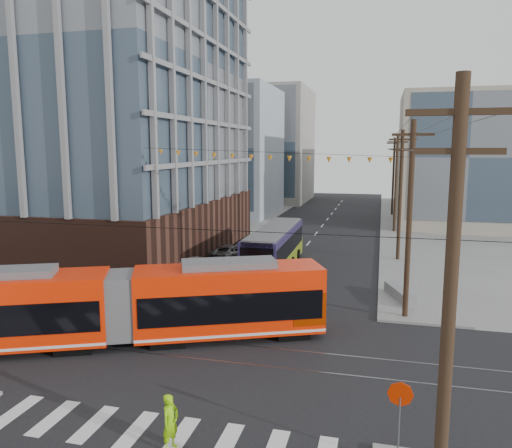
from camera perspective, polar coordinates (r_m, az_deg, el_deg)
The scene contains 16 objects.
ground at distance 20.80m, azimuth -7.46°, elevation -18.50°, with size 160.00×160.00×0.00m, color slate.
office_building at distance 49.76m, azimuth -22.17°, elevation 13.58°, with size 30.00×25.00×28.60m, color #381E16.
bg_bldg_nw_near at distance 73.20m, azimuth -4.99°, elevation 8.22°, with size 18.00×16.00×18.00m, color #8C99A5.
bg_bldg_ne_near at distance 65.80m, azimuth 22.22°, elevation 6.71°, with size 14.00×14.00×16.00m, color gray.
bg_bldg_nw_far at distance 91.60m, azimuth 0.95°, elevation 8.95°, with size 16.00×18.00×20.00m, color gray.
bg_bldg_ne_far at distance 85.91m, azimuth 21.69°, elevation 6.37°, with size 16.00×16.00×14.00m, color #8C99A5.
utility_pole_near at distance 11.94m, azimuth 21.08°, elevation -11.32°, with size 0.30×0.30×11.00m, color black.
utility_pole_far at distance 73.28m, azimuth 15.42°, elevation 5.21°, with size 0.30×0.30×11.00m, color black.
streetcar at distance 25.31m, azimuth -15.13°, elevation -9.04°, with size 19.81×2.79×3.82m, color #F12404, non-canonical shape.
city_bus at distance 39.06m, azimuth 2.14°, elevation -2.80°, with size 2.65×12.21×3.46m, color #251D42, non-canonical shape.
parked_car_silver at distance 32.23m, azimuth -8.86°, elevation -7.27°, with size 1.46×4.20×1.38m, color #ACACAC.
parked_car_white at distance 37.56m, azimuth -6.57°, elevation -4.86°, with size 2.08×5.12×1.49m, color silver.
parked_car_grey at distance 42.90m, azimuth -2.80°, elevation -3.21°, with size 2.24×4.86×1.35m, color #515151.
pedestrian at distance 17.12m, azimuth -9.75°, elevation -21.43°, with size 0.67×0.44×1.84m, color #8EDF0B.
stop_sign at distance 16.56m, azimuth 16.01°, elevation -21.42°, with size 0.76×0.76×2.50m, color #BD2000, non-canonical shape.
jersey_barrier at distance 32.67m, azimuth 16.08°, elevation -7.83°, with size 0.89×3.96×0.79m, color slate.
Camera 1 is at (6.98, -17.16, 9.45)m, focal length 35.00 mm.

